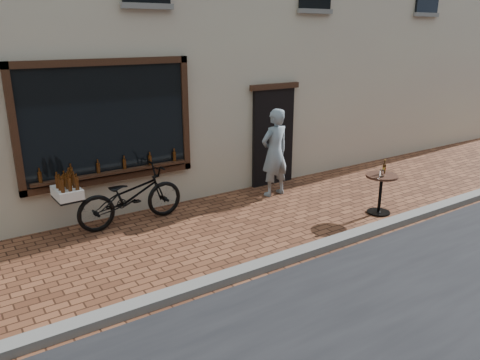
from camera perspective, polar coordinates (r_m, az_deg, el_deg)
ground at (r=7.48m, az=8.49°, el=-9.75°), size 90.00×90.00×0.00m
kerb at (r=7.58m, az=7.50°, el=-8.79°), size 90.00×0.25×0.12m
cargo_bicycle at (r=8.81m, az=-13.43°, el=-1.90°), size 2.35×0.78×1.13m
bistro_table at (r=9.46m, az=16.81°, el=-0.70°), size 0.61×0.61×1.05m
pedestrian at (r=10.03m, az=4.24°, el=3.34°), size 0.72×0.50×1.89m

